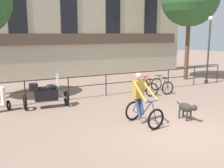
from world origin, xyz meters
name	(u,v)px	position (x,y,z in m)	size (l,w,h in m)	color
ground_plane	(178,130)	(0.00, 0.00, 0.00)	(60.00, 60.00, 0.00)	#8E7060
canal_railing	(106,81)	(0.00, 5.20, 0.71)	(15.05, 0.05, 1.05)	#232326
building_facade	(67,8)	(0.00, 10.99, 4.55)	(18.00, 0.72, 9.14)	#BCB299
cyclist_with_bike	(141,101)	(-0.68, 1.05, 0.76)	(0.84, 1.26, 1.70)	black
dog	(187,108)	(0.94, 0.66, 0.43)	(0.28, 1.01, 0.63)	#332D28
parked_motorcycle	(46,94)	(-3.07, 4.38, 0.56)	(1.80, 0.75, 1.35)	black
parked_bicycle_near_lamp	(147,87)	(1.94, 4.54, 0.36)	(0.83, 1.20, 0.86)	black
parked_bicycle_mid_left	(162,85)	(2.83, 4.54, 0.36)	(0.76, 1.16, 0.86)	black
street_lamp	(209,46)	(6.73, 5.30, 2.23)	(0.28, 0.28, 3.94)	#2D382D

